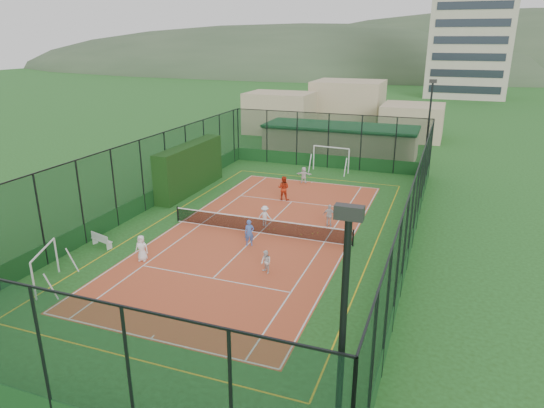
% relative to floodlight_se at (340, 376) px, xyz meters
% --- Properties ---
extents(ground, '(300.00, 300.00, 0.00)m').
position_rel_floodlight_se_xyz_m(ground, '(-8.60, 16.60, -4.12)').
color(ground, '#244E1A').
rests_on(ground, ground).
extents(court_slab, '(11.17, 23.97, 0.01)m').
position_rel_floodlight_se_xyz_m(court_slab, '(-8.60, 16.60, -4.12)').
color(court_slab, '#CB592D').
rests_on(court_slab, ground).
extents(tennis_net, '(11.67, 0.12, 1.06)m').
position_rel_floodlight_se_xyz_m(tennis_net, '(-8.60, 16.60, -3.59)').
color(tennis_net, black).
rests_on(tennis_net, ground).
extents(perimeter_fence, '(18.12, 34.12, 5.00)m').
position_rel_floodlight_se_xyz_m(perimeter_fence, '(-8.60, 16.60, -1.62)').
color(perimeter_fence, black).
rests_on(perimeter_fence, ground).
extents(floodlight_se, '(0.60, 0.26, 8.25)m').
position_rel_floodlight_se_xyz_m(floodlight_se, '(0.00, 0.00, 0.00)').
color(floodlight_se, black).
rests_on(floodlight_se, ground).
extents(floodlight_ne, '(0.60, 0.26, 8.25)m').
position_rel_floodlight_se_xyz_m(floodlight_ne, '(0.00, 33.20, 0.00)').
color(floodlight_ne, black).
rests_on(floodlight_ne, ground).
extents(clubhouse, '(15.20, 7.20, 3.15)m').
position_rel_floodlight_se_xyz_m(clubhouse, '(-8.60, 38.60, -2.55)').
color(clubhouse, tan).
rests_on(clubhouse, ground).
extents(apartment_tower, '(15.00, 12.00, 30.00)m').
position_rel_floodlight_se_xyz_m(apartment_tower, '(3.40, 98.60, 10.88)').
color(apartment_tower, beige).
rests_on(apartment_tower, ground).
extents(distant_hills, '(200.00, 60.00, 24.00)m').
position_rel_floodlight_se_xyz_m(distant_hills, '(-8.60, 166.60, -4.12)').
color(distant_hills, '#384C33').
rests_on(distant_hills, ground).
extents(hedge_left, '(1.27, 8.46, 3.70)m').
position_rel_floodlight_se_xyz_m(hedge_left, '(-16.90, 22.85, -2.27)').
color(hedge_left, black).
rests_on(hedge_left, ground).
extents(white_bench, '(1.59, 0.83, 0.86)m').
position_rel_floodlight_se_xyz_m(white_bench, '(-16.40, 11.54, -3.69)').
color(white_bench, white).
rests_on(white_bench, ground).
extents(futsal_goal_near, '(3.01, 1.91, 1.88)m').
position_rel_floodlight_se_xyz_m(futsal_goal_near, '(-15.83, 6.81, -3.19)').
color(futsal_goal_near, white).
rests_on(futsal_goal_near, ground).
extents(futsal_goal_far, '(3.50, 1.34, 2.21)m').
position_rel_floodlight_se_xyz_m(futsal_goal_far, '(-7.99, 32.38, -3.02)').
color(futsal_goal_far, white).
rests_on(futsal_goal_far, ground).
extents(child_near_left, '(0.79, 0.61, 1.44)m').
position_rel_floodlight_se_xyz_m(child_near_left, '(-13.12, 10.76, -3.39)').
color(child_near_left, white).
rests_on(child_near_left, court_slab).
extents(child_near_mid, '(0.67, 0.58, 1.55)m').
position_rel_floodlight_se_xyz_m(child_near_mid, '(-8.47, 14.64, -3.34)').
color(child_near_mid, '#4469C1').
rests_on(child_near_mid, court_slab).
extents(child_near_right, '(0.75, 0.72, 1.22)m').
position_rel_floodlight_se_xyz_m(child_near_right, '(-6.32, 11.70, -3.50)').
color(child_near_right, white).
rests_on(child_near_right, court_slab).
extents(child_far_left, '(0.88, 0.52, 1.36)m').
position_rel_floodlight_se_xyz_m(child_far_left, '(-8.72, 17.80, -3.44)').
color(child_far_left, white).
rests_on(child_far_left, court_slab).
extents(child_far_right, '(0.85, 0.36, 1.45)m').
position_rel_floodlight_se_xyz_m(child_far_right, '(-4.85, 19.19, -3.39)').
color(child_far_right, silver).
rests_on(child_far_right, court_slab).
extents(child_far_back, '(1.30, 0.58, 1.36)m').
position_rel_floodlight_se_xyz_m(child_far_back, '(-9.21, 28.01, -3.44)').
color(child_far_back, white).
rests_on(child_far_back, court_slab).
extents(coach, '(0.89, 0.70, 1.82)m').
position_rel_floodlight_se_xyz_m(coach, '(-9.34, 23.22, -3.20)').
color(coach, '#B42C13').
rests_on(coach, court_slab).
extents(tennis_balls, '(6.67, 1.59, 0.07)m').
position_rel_floodlight_se_xyz_m(tennis_balls, '(-7.47, 17.69, -4.08)').
color(tennis_balls, '#CCE033').
rests_on(tennis_balls, court_slab).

